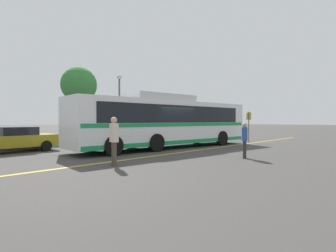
# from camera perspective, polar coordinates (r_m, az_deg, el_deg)

# --- Properties ---
(ground_plane) EXTENTS (220.00, 220.00, 0.00)m
(ground_plane) POSITION_cam_1_polar(r_m,az_deg,el_deg) (16.11, -0.06, -4.94)
(ground_plane) COLOR #423F3D
(lane_strip_0) EXTENTS (32.60, 0.20, 0.01)m
(lane_strip_0) POSITION_cam_1_polar(r_m,az_deg,el_deg) (15.19, 6.03, -5.31)
(lane_strip_0) COLOR gold
(lane_strip_0) RESTS_ON ground_plane
(curb_strip) EXTENTS (40.60, 0.36, 0.15)m
(curb_strip) POSITION_cam_1_polar(r_m,az_deg,el_deg) (20.77, -10.99, -3.39)
(curb_strip) COLOR #99999E
(curb_strip) RESTS_ON ground_plane
(transit_bus) EXTENTS (13.07, 3.74, 3.32)m
(transit_bus) POSITION_cam_1_polar(r_m,az_deg,el_deg) (16.52, -0.05, 1.03)
(transit_bus) COLOR white
(transit_bus) RESTS_ON ground_plane
(parked_car_1) EXTENTS (4.35, 2.11, 1.37)m
(parked_car_1) POSITION_cam_1_polar(r_m,az_deg,el_deg) (16.57, -30.37, -2.48)
(parked_car_1) COLOR olive
(parked_car_1) RESTS_ON ground_plane
(parked_car_2) EXTENTS (4.53, 2.27, 1.50)m
(parked_car_2) POSITION_cam_1_polar(r_m,az_deg,el_deg) (19.40, -10.41, -1.73)
(parked_car_2) COLOR maroon
(parked_car_2) RESTS_ON ground_plane
(parked_car_3) EXTENTS (4.11, 2.26, 1.55)m
(parked_car_3) POSITION_cam_1_polar(r_m,az_deg,el_deg) (23.06, 1.20, -1.18)
(parked_car_3) COLOR silver
(parked_car_3) RESTS_ON ground_plane
(parked_car_4) EXTENTS (4.23, 2.26, 1.43)m
(parked_car_4) POSITION_cam_1_polar(r_m,az_deg,el_deg) (28.06, 9.86, -0.90)
(parked_car_4) COLOR silver
(parked_car_4) RESTS_ON ground_plane
(pedestrian_0) EXTENTS (0.47, 0.37, 1.63)m
(pedestrian_0) POSITION_cam_1_polar(r_m,az_deg,el_deg) (12.41, 16.36, -2.54)
(pedestrian_0) COLOR #2D2D33
(pedestrian_0) RESTS_ON ground_plane
(pedestrian_1) EXTENTS (0.32, 0.46, 1.85)m
(pedestrian_1) POSITION_cam_1_polar(r_m,az_deg,el_deg) (10.14, -11.68, -2.50)
(pedestrian_1) COLOR brown
(pedestrian_1) RESTS_ON ground_plane
(bus_stop_sign) EXTENTS (0.07, 0.40, 2.41)m
(bus_stop_sign) POSITION_cam_1_polar(r_m,az_deg,el_deg) (21.48, 17.17, 0.59)
(bus_stop_sign) COLOR #59595E
(bus_stop_sign) RESTS_ON ground_plane
(street_lamp) EXTENTS (0.41, 0.41, 5.47)m
(street_lamp) POSITION_cam_1_polar(r_m,az_deg,el_deg) (21.67, -10.54, 6.22)
(street_lamp) COLOR #59595E
(street_lamp) RESTS_ON ground_plane
(tree_1) EXTENTS (3.02, 3.02, 6.33)m
(tree_1) POSITION_cam_1_polar(r_m,az_deg,el_deg) (23.99, -18.82, 8.45)
(tree_1) COLOR #513823
(tree_1) RESTS_ON ground_plane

